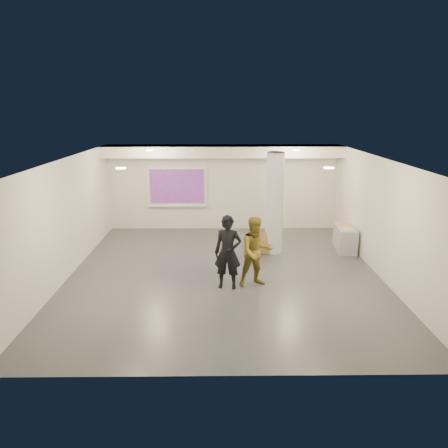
{
  "coord_description": "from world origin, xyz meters",
  "views": [
    {
      "loc": [
        -0.13,
        -10.71,
        4.21
      ],
      "look_at": [
        0.0,
        0.4,
        1.25
      ],
      "focal_mm": 35.0,
      "sensor_mm": 36.0,
      "label": 1
    }
  ],
  "objects_px": {
    "projection_screen": "(177,187)",
    "credenza": "(345,238)",
    "column": "(274,203)",
    "man": "(256,252)",
    "woman": "(228,252)"
  },
  "relations": [
    {
      "from": "woman",
      "to": "projection_screen",
      "type": "bearing_deg",
      "value": 115.67
    },
    {
      "from": "column",
      "to": "woman",
      "type": "bearing_deg",
      "value": -118.01
    },
    {
      "from": "projection_screen",
      "to": "credenza",
      "type": "xyz_separation_m",
      "value": [
        5.32,
        -2.46,
        -1.16
      ]
    },
    {
      "from": "projection_screen",
      "to": "woman",
      "type": "bearing_deg",
      "value": -72.52
    },
    {
      "from": "projection_screen",
      "to": "man",
      "type": "xyz_separation_m",
      "value": [
        2.36,
        -5.18,
        -0.67
      ]
    },
    {
      "from": "column",
      "to": "credenza",
      "type": "height_order",
      "value": "column"
    },
    {
      "from": "woman",
      "to": "man",
      "type": "bearing_deg",
      "value": 20.35
    },
    {
      "from": "man",
      "to": "column",
      "type": "bearing_deg",
      "value": 59.62
    },
    {
      "from": "man",
      "to": "projection_screen",
      "type": "bearing_deg",
      "value": 100.43
    },
    {
      "from": "column",
      "to": "woman",
      "type": "relative_size",
      "value": 1.68
    },
    {
      "from": "credenza",
      "to": "man",
      "type": "bearing_deg",
      "value": -132.2
    },
    {
      "from": "woman",
      "to": "man",
      "type": "relative_size",
      "value": 1.04
    },
    {
      "from": "column",
      "to": "man",
      "type": "relative_size",
      "value": 1.75
    },
    {
      "from": "credenza",
      "to": "man",
      "type": "xyz_separation_m",
      "value": [
        -2.96,
        -2.72,
        0.49
      ]
    },
    {
      "from": "projection_screen",
      "to": "credenza",
      "type": "bearing_deg",
      "value": -24.79
    }
  ]
}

